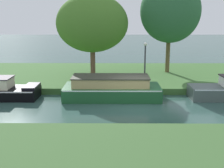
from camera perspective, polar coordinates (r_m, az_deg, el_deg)
ground_plane at (r=16.54m, az=4.90°, el=-4.01°), size 120.00×120.00×0.00m
riverbank_far at (r=23.25m, az=3.60°, el=1.64°), size 72.00×10.00×0.40m
forest_narrowboat at (r=17.47m, az=-0.08°, el=-0.89°), size 5.77×2.33×1.39m
willow_tree_left at (r=22.37m, az=-3.94°, el=11.79°), size 5.46×3.84×6.11m
willow_tree_centre at (r=23.41m, az=11.43°, el=13.86°), size 4.67×3.77×7.27m
lamp_post at (r=19.20m, az=6.52°, el=5.07°), size 0.24×0.24×2.81m
mooring_post_near at (r=18.89m, az=-5.28°, el=0.69°), size 0.15×0.15×0.79m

